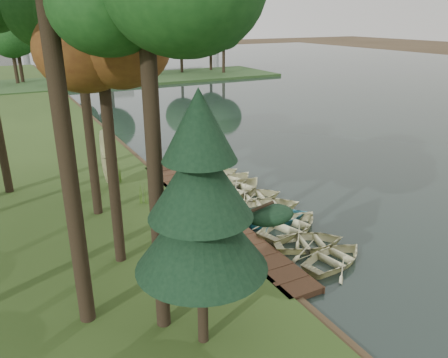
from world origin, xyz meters
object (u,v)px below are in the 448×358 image
rowboat_0 (335,256)px  rowboat_1 (309,240)px  stored_rowboat (111,181)px  boardwalk (209,213)px  rowboat_2 (291,224)px  pine_tree (201,201)px

rowboat_0 → rowboat_1: bearing=-8.3°
rowboat_0 → rowboat_1: 1.58m
rowboat_0 → stored_rowboat: (-6.04, 12.35, 0.27)m
boardwalk → rowboat_0: bearing=-69.3°
rowboat_2 → boardwalk: bearing=19.5°
boardwalk → stored_rowboat: size_ratio=4.71×
boardwalk → rowboat_0: 7.06m
boardwalk → pine_tree: pine_tree is taller
rowboat_0 → rowboat_1: rowboat_1 is taller
rowboat_1 → stored_rowboat: size_ratio=0.96×
rowboat_2 → stored_rowboat: 11.04m
rowboat_1 → stored_rowboat: bearing=45.6°
rowboat_1 → rowboat_0: bearing=-159.7°
rowboat_0 → boardwalk: bearing=8.9°
boardwalk → rowboat_2: bearing=-52.8°
pine_tree → rowboat_2: bearing=35.7°
boardwalk → rowboat_1: bearing=-64.5°
rowboat_0 → pine_tree: pine_tree is taller
rowboat_2 → stored_rowboat: size_ratio=1.11×
rowboat_0 → pine_tree: size_ratio=0.42×
boardwalk → pine_tree: size_ratio=2.07×
stored_rowboat → rowboat_1: bearing=-147.0°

